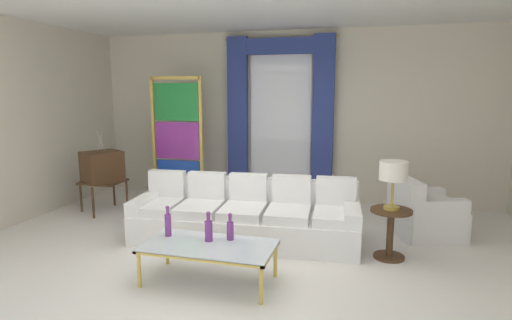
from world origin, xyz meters
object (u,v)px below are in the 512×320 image
Objects in this scene: bottle_amber_squat at (230,229)px; round_side_table at (390,229)px; peacock_figurine at (191,196)px; coffee_table at (209,247)px; couch_white_long at (246,217)px; stained_glass_divider at (177,143)px; bottle_crystal_tall at (209,229)px; armchair_white at (422,215)px; vintage_tv at (102,168)px; table_lamp_brass at (393,173)px; bottle_blue_decanter at (168,224)px.

round_side_table is (1.65, 0.97, -0.17)m from bottle_amber_squat.
peacock_figurine is 1.01× the size of round_side_table.
peacock_figurine is at bearing 118.11° from coffee_table.
round_side_table is at bearing -4.33° from couch_white_long.
round_side_table is at bearing -24.79° from stained_glass_divider.
couch_white_long is at bearing 88.09° from bottle_crystal_tall.
stained_glass_divider reaches higher than bottle_amber_squat.
peacock_figurine is at bearing 174.30° from armchair_white.
peacock_figurine is (-3.59, 0.36, -0.07)m from armchair_white.
vintage_tv is (-2.57, 1.83, 0.19)m from bottle_crystal_tall.
armchair_white is at bearing 42.42° from bottle_amber_squat.
stained_glass_divider is (0.92, 0.85, 0.33)m from vintage_tv.
round_side_table is 1.04× the size of table_lamp_brass.
couch_white_long is at bearing 66.36° from bottle_blue_decanter.
stained_glass_divider is at bearing 170.42° from armchair_white.
stained_glass_divider is (-1.85, 2.59, 0.53)m from bottle_amber_squat.
armchair_white reaches higher than bottle_crystal_tall.
bottle_crystal_tall is 2.72m from peacock_figurine.
stained_glass_divider is 3.70× the size of round_side_table.
bottle_amber_squat is at bearing -32.01° from vintage_tv.
table_lamp_brass is at bearing 30.50° from bottle_amber_squat.
bottle_blue_decanter reaches higher than bottle_crystal_tall.
bottle_amber_squat is 0.48× the size of peacock_figurine.
bottle_blue_decanter is at bearing -155.86° from round_side_table.
vintage_tv reaches higher than coffee_table.
bottle_crystal_tall is 3.08m from armchair_white.
coffee_table is 0.61× the size of stained_glass_divider.
vintage_tv reaches higher than armchair_white.
couch_white_long reaches higher than coffee_table.
bottle_blue_decanter is at bearing -144.38° from armchair_white.
stained_glass_divider is 3.86m from table_lamp_brass.
vintage_tv is at bearing 170.21° from table_lamp_brass.
bottle_amber_squat is 0.13× the size of stained_glass_divider.
bottle_amber_squat is (0.16, -1.11, 0.22)m from couch_white_long.
vintage_tv reaches higher than peacock_figurine.
coffee_table is 2.16m from round_side_table.
bottle_crystal_tall is 0.14× the size of stained_glass_divider.
bottle_amber_squat is at bearing -149.50° from round_side_table.
stained_glass_divider is (-1.68, 2.78, 0.68)m from coffee_table.
couch_white_long is 5.23× the size of table_lamp_brass.
armchair_white is (2.10, 1.92, -0.24)m from bottle_amber_squat.
bottle_blue_decanter is at bearing 167.62° from coffee_table.
table_lamp_brass reaches higher than couch_white_long.
table_lamp_brass is (2.33, 1.05, 0.48)m from bottle_blue_decanter.
coffee_table is 4.62× the size of bottle_amber_squat.
table_lamp_brass is (1.81, -0.14, 0.72)m from couch_white_long.
couch_white_long reaches higher than bottle_amber_squat.
couch_white_long is 2.37m from stained_glass_divider.
bottle_blue_decanter is (-0.52, -1.18, 0.24)m from couch_white_long.
coffee_table is at bearing -61.89° from peacock_figurine.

